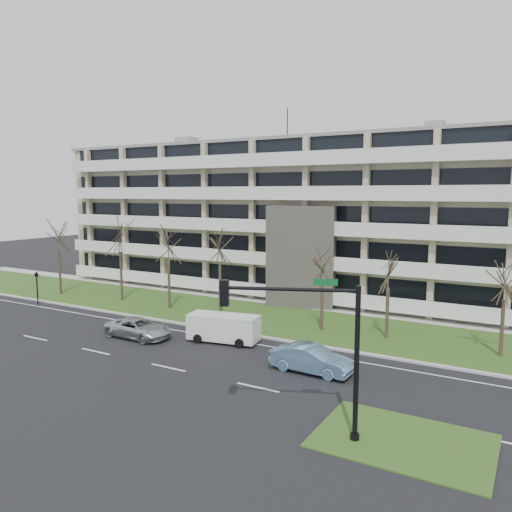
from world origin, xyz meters
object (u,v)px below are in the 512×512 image
Objects in this scene: traffic_signal at (310,336)px; silver_pickup at (138,328)px; white_van at (224,326)px; blue_sedan at (311,359)px; pedestrian_signal at (37,283)px.

silver_pickup is at bearing 133.48° from traffic_signal.
white_van is 0.76× the size of traffic_signal.
pedestrian_signal is (-28.97, 3.81, 1.12)m from blue_sedan.
white_van is at bearing 115.47° from traffic_signal.
silver_pickup is 0.74× the size of traffic_signal.
pedestrian_signal is at bearing 166.29° from white_van.
blue_sedan is at bearing 90.47° from traffic_signal.
white_van is (-7.48, 2.42, 0.35)m from blue_sedan.
traffic_signal is 2.26× the size of pedestrian_signal.
silver_pickup is 16.12m from pedestrian_signal.
blue_sedan is 1.57× the size of pedestrian_signal.
blue_sedan is 0.70× the size of traffic_signal.
pedestrian_signal is (-21.48, 1.39, 0.77)m from white_van.
white_van reaches higher than silver_pickup.
white_van reaches higher than blue_sedan.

